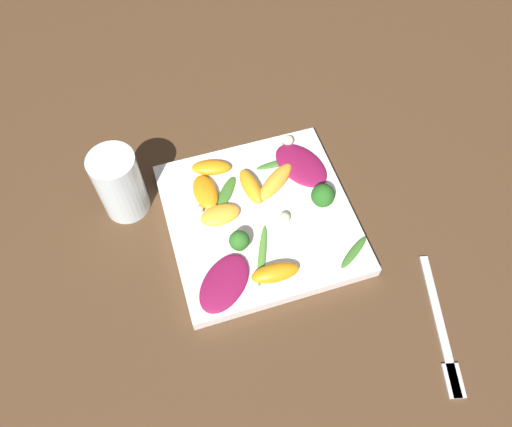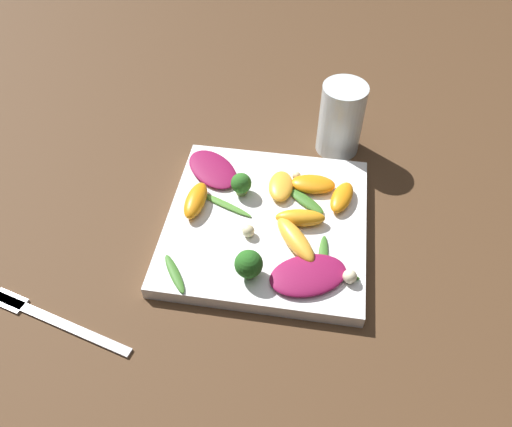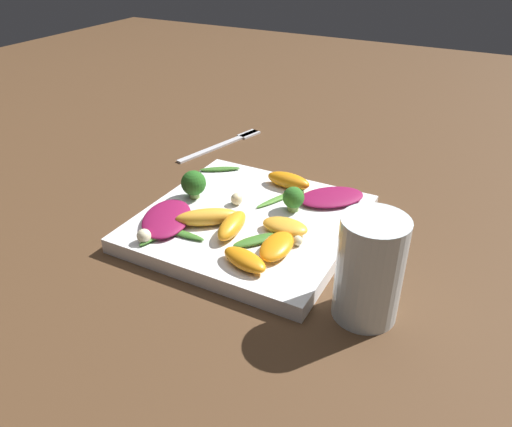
# 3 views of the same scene
# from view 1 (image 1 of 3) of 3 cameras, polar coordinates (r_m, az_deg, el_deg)

# --- Properties ---
(ground_plane) EXTENTS (2.40, 2.40, 0.00)m
(ground_plane) POSITION_cam_1_polar(r_m,az_deg,el_deg) (0.73, 0.45, -0.95)
(ground_plane) COLOR #4C331E
(plate) EXTENTS (0.26, 0.26, 0.02)m
(plate) POSITION_cam_1_polar(r_m,az_deg,el_deg) (0.72, 0.46, -0.56)
(plate) COLOR white
(plate) RESTS_ON ground_plane
(drinking_glass) EXTENTS (0.07, 0.07, 0.11)m
(drinking_glass) POSITION_cam_1_polar(r_m,az_deg,el_deg) (0.72, -15.31, 3.26)
(drinking_glass) COLOR silver
(drinking_glass) RESTS_ON ground_plane
(fork) EXTENTS (0.06, 0.19, 0.01)m
(fork) POSITION_cam_1_polar(r_m,az_deg,el_deg) (0.70, 20.67, -13.21)
(fork) COLOR silver
(fork) RESTS_ON ground_plane
(radicchio_leaf_0) EXTENTS (0.10, 0.10, 0.01)m
(radicchio_leaf_0) POSITION_cam_1_polar(r_m,az_deg,el_deg) (0.66, -3.65, -7.94)
(radicchio_leaf_0) COLOR maroon
(radicchio_leaf_0) RESTS_ON plate
(radicchio_leaf_1) EXTENTS (0.09, 0.11, 0.01)m
(radicchio_leaf_1) POSITION_cam_1_polar(r_m,az_deg,el_deg) (0.76, 5.16, 5.53)
(radicchio_leaf_1) COLOR maroon
(radicchio_leaf_1) RESTS_ON plate
(orange_segment_0) EXTENTS (0.04, 0.06, 0.02)m
(orange_segment_0) POSITION_cam_1_polar(r_m,az_deg,el_deg) (0.73, -5.80, 2.45)
(orange_segment_0) COLOR orange
(orange_segment_0) RESTS_ON plate
(orange_segment_1) EXTENTS (0.03, 0.07, 0.02)m
(orange_segment_1) POSITION_cam_1_polar(r_m,az_deg,el_deg) (0.72, -0.65, 3.09)
(orange_segment_1) COLOR orange
(orange_segment_1) RESTS_ON plate
(orange_segment_2) EXTENTS (0.06, 0.04, 0.02)m
(orange_segment_2) POSITION_cam_1_polar(r_m,az_deg,el_deg) (0.75, -5.14, 5.27)
(orange_segment_2) COLOR orange
(orange_segment_2) RESTS_ON plate
(orange_segment_3) EXTENTS (0.06, 0.04, 0.02)m
(orange_segment_3) POSITION_cam_1_polar(r_m,az_deg,el_deg) (0.70, -4.14, -0.16)
(orange_segment_3) COLOR #FCAD33
(orange_segment_3) RESTS_ON plate
(orange_segment_4) EXTENTS (0.08, 0.07, 0.02)m
(orange_segment_4) POSITION_cam_1_polar(r_m,az_deg,el_deg) (0.73, 2.23, 3.66)
(orange_segment_4) COLOR #FCAD33
(orange_segment_4) RESTS_ON plate
(orange_segment_5) EXTENTS (0.07, 0.03, 0.02)m
(orange_segment_5) POSITION_cam_1_polar(r_m,az_deg,el_deg) (0.66, 2.22, -6.79)
(orange_segment_5) COLOR orange
(orange_segment_5) RESTS_ON plate
(broccoli_floret_0) EXTENTS (0.03, 0.03, 0.04)m
(broccoli_floret_0) POSITION_cam_1_polar(r_m,az_deg,el_deg) (0.71, 7.65, 2.01)
(broccoli_floret_0) COLOR #84AD5B
(broccoli_floret_0) RESTS_ON plate
(broccoli_floret_1) EXTENTS (0.03, 0.03, 0.03)m
(broccoli_floret_1) POSITION_cam_1_polar(r_m,az_deg,el_deg) (0.67, -1.92, -3.15)
(broccoli_floret_1) COLOR #7A9E51
(broccoli_floret_1) RESTS_ON plate
(arugula_sprig_0) EXTENTS (0.02, 0.07, 0.01)m
(arugula_sprig_0) POSITION_cam_1_polar(r_m,az_deg,el_deg) (0.77, 3.64, 6.80)
(arugula_sprig_0) COLOR #3D7528
(arugula_sprig_0) RESTS_ON plate
(arugula_sprig_1) EXTENTS (0.05, 0.06, 0.01)m
(arugula_sprig_1) POSITION_cam_1_polar(r_m,az_deg,el_deg) (0.73, -3.47, 2.33)
(arugula_sprig_1) COLOR #3D7528
(arugula_sprig_1) RESTS_ON plate
(arugula_sprig_2) EXTENTS (0.04, 0.09, 0.00)m
(arugula_sprig_2) POSITION_cam_1_polar(r_m,az_deg,el_deg) (0.68, 0.71, -4.76)
(arugula_sprig_2) COLOR #518E33
(arugula_sprig_2) RESTS_ON plate
(arugula_sprig_3) EXTENTS (0.06, 0.04, 0.01)m
(arugula_sprig_3) POSITION_cam_1_polar(r_m,az_deg,el_deg) (0.69, 11.13, -4.36)
(arugula_sprig_3) COLOR #3D7528
(arugula_sprig_3) RESTS_ON plate
(arugula_sprig_4) EXTENTS (0.07, 0.01, 0.01)m
(arugula_sprig_4) POSITION_cam_1_polar(r_m,az_deg,el_deg) (0.76, 2.59, 5.78)
(arugula_sprig_4) COLOR #3D7528
(arugula_sprig_4) RESTS_ON plate
(macadamia_nut_0) EXTENTS (0.01, 0.01, 0.01)m
(macadamia_nut_0) POSITION_cam_1_polar(r_m,az_deg,el_deg) (0.71, -6.48, 0.50)
(macadamia_nut_0) COLOR beige
(macadamia_nut_0) RESTS_ON plate
(macadamia_nut_1) EXTENTS (0.02, 0.02, 0.02)m
(macadamia_nut_1) POSITION_cam_1_polar(r_m,az_deg,el_deg) (0.70, 3.27, -0.47)
(macadamia_nut_1) COLOR beige
(macadamia_nut_1) RESTS_ON plate
(macadamia_nut_2) EXTENTS (0.02, 0.02, 0.02)m
(macadamia_nut_2) POSITION_cam_1_polar(r_m,az_deg,el_deg) (0.78, 3.69, 8.31)
(macadamia_nut_2) COLOR beige
(macadamia_nut_2) RESTS_ON plate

